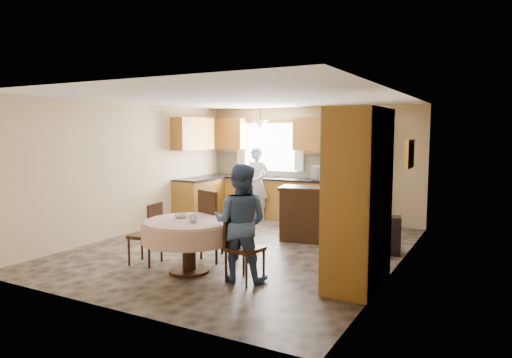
{
  "coord_description": "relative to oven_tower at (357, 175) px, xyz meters",
  "views": [
    {
      "loc": [
        3.79,
        -6.52,
        1.97
      ],
      "look_at": [
        0.08,
        0.3,
        1.15
      ],
      "focal_mm": 32.0,
      "sensor_mm": 36.0,
      "label": 1
    }
  ],
  "objects": [
    {
      "name": "floor",
      "position": [
        -1.15,
        -2.69,
        -1.06
      ],
      "size": [
        5.0,
        6.0,
        0.01
      ],
      "primitive_type": "cube",
      "color": "brown",
      "rests_on": "ground"
    },
    {
      "name": "ceiling",
      "position": [
        -1.15,
        -2.69,
        1.44
      ],
      "size": [
        5.0,
        6.0,
        0.01
      ],
      "primitive_type": "cube",
      "color": "white",
      "rests_on": "wall_back"
    },
    {
      "name": "wall_back",
      "position": [
        -1.15,
        0.31,
        0.19
      ],
      "size": [
        5.0,
        0.02,
        2.5
      ],
      "primitive_type": "cube",
      "color": "tan",
      "rests_on": "floor"
    },
    {
      "name": "wall_front",
      "position": [
        -1.15,
        -5.69,
        0.19
      ],
      "size": [
        5.0,
        0.02,
        2.5
      ],
      "primitive_type": "cube",
      "color": "tan",
      "rests_on": "floor"
    },
    {
      "name": "wall_left",
      "position": [
        -3.65,
        -2.69,
        0.19
      ],
      "size": [
        0.02,
        6.0,
        2.5
      ],
      "primitive_type": "cube",
      "color": "tan",
      "rests_on": "floor"
    },
    {
      "name": "wall_right",
      "position": [
        1.35,
        -2.69,
        0.19
      ],
      "size": [
        0.02,
        6.0,
        2.5
      ],
      "primitive_type": "cube",
      "color": "tan",
      "rests_on": "floor"
    },
    {
      "name": "window",
      "position": [
        -2.15,
        0.29,
        0.54
      ],
      "size": [
        1.4,
        0.03,
        1.1
      ],
      "primitive_type": "cube",
      "color": "white",
      "rests_on": "wall_back"
    },
    {
      "name": "curtain_left",
      "position": [
        -2.9,
        0.24,
        0.59
      ],
      "size": [
        0.22,
        0.02,
        1.15
      ],
      "primitive_type": "cube",
      "color": "white",
      "rests_on": "wall_back"
    },
    {
      "name": "curtain_right",
      "position": [
        -1.4,
        0.24,
        0.59
      ],
      "size": [
        0.22,
        0.02,
        1.15
      ],
      "primitive_type": "cube",
      "color": "white",
      "rests_on": "wall_back"
    },
    {
      "name": "base_cab_back",
      "position": [
        -2.0,
        0.01,
        -0.62
      ],
      "size": [
        3.3,
        0.6,
        0.88
      ],
      "primitive_type": "cube",
      "color": "#BC7D32",
      "rests_on": "floor"
    },
    {
      "name": "counter_back",
      "position": [
        -2.0,
        0.01,
        -0.16
      ],
      "size": [
        3.3,
        0.64,
        0.04
      ],
      "primitive_type": "cube",
      "color": "black",
      "rests_on": "base_cab_back"
    },
    {
      "name": "base_cab_left",
      "position": [
        -3.35,
        -0.89,
        -0.62
      ],
      "size": [
        0.6,
        1.2,
        0.88
      ],
      "primitive_type": "cube",
      "color": "#BC7D32",
      "rests_on": "floor"
    },
    {
      "name": "counter_left",
      "position": [
        -3.35,
        -0.89,
        -0.16
      ],
      "size": [
        0.64,
        1.2,
        0.04
      ],
      "primitive_type": "cube",
      "color": "black",
      "rests_on": "base_cab_left"
    },
    {
      "name": "backsplash",
      "position": [
        -2.0,
        0.3,
        0.12
      ],
      "size": [
        3.3,
        0.02,
        0.55
      ],
      "primitive_type": "cube",
      "color": "tan",
      "rests_on": "wall_back"
    },
    {
      "name": "wall_cab_left",
      "position": [
        -3.2,
        0.15,
        0.85
      ],
      "size": [
        0.85,
        0.33,
        0.72
      ],
      "primitive_type": "cube",
      "color": "#C88532",
      "rests_on": "wall_back"
    },
    {
      "name": "wall_cab_right",
      "position": [
        -1.0,
        0.15,
        0.85
      ],
      "size": [
        0.9,
        0.33,
        0.72
      ],
      "primitive_type": "cube",
      "color": "#C88532",
      "rests_on": "wall_back"
    },
    {
      "name": "wall_cab_side",
      "position": [
        -3.48,
        -0.89,
        0.85
      ],
      "size": [
        0.33,
        1.2,
        0.72
      ],
      "primitive_type": "cube",
      "color": "#C88532",
      "rests_on": "wall_left"
    },
    {
      "name": "oven_tower",
      "position": [
        0.0,
        0.0,
        0.0
      ],
      "size": [
        0.66,
        0.62,
        2.12
      ],
      "primitive_type": "cube",
      "color": "#BC7D32",
      "rests_on": "floor"
    },
    {
      "name": "oven_upper",
      "position": [
        0.0,
        -0.31,
        0.19
      ],
      "size": [
        0.56,
        0.01,
        0.45
      ],
      "primitive_type": "cube",
      "color": "black",
      "rests_on": "oven_tower"
    },
    {
      "name": "oven_lower",
      "position": [
        0.0,
        -0.31,
        -0.31
      ],
      "size": [
        0.56,
        0.01,
        0.45
      ],
      "primitive_type": "cube",
      "color": "black",
      "rests_on": "oven_tower"
    },
    {
      "name": "pendant",
      "position": [
        -2.15,
        -0.19,
        1.06
      ],
      "size": [
        0.36,
        0.36,
        0.18
      ],
      "primitive_type": "cone",
      "rotation": [
        3.14,
        0.0,
        0.0
      ],
      "color": "beige",
      "rests_on": "ceiling"
    },
    {
      "name": "sideboard",
      "position": [
        -0.24,
        -1.68,
        -0.6
      ],
      "size": [
        1.36,
        0.74,
        0.92
      ],
      "primitive_type": "cube",
      "rotation": [
        0.0,
        0.0,
        0.17
      ],
      "color": "#3D2210",
      "rests_on": "floor"
    },
    {
      "name": "space_heater",
      "position": [
        1.05,
        -1.91,
        -0.75
      ],
      "size": [
        0.51,
        0.41,
        0.61
      ],
      "primitive_type": "cube",
      "rotation": [
        0.0,
        0.0,
        0.23
      ],
      "color": "black",
      "rests_on": "floor"
    },
    {
      "name": "cupboard",
      "position": [
        1.07,
        -3.63,
        0.07
      ],
      "size": [
        0.59,
        1.18,
        2.25
      ],
      "primitive_type": "cube",
      "color": "#BC7D32",
      "rests_on": "floor"
    },
    {
      "name": "dining_table",
      "position": [
        -1.15,
        -4.19,
        -0.49
      ],
      "size": [
        1.3,
        1.3,
        0.74
      ],
      "color": "#3D2210",
      "rests_on": "floor"
    },
    {
      "name": "chair_left",
      "position": [
        -1.9,
        -4.16,
        -0.55
      ],
      "size": [
        0.46,
        0.46,
        0.92
      ],
      "rotation": [
        0.0,
        0.0,
        -1.4
      ],
      "color": "#3D2210",
      "rests_on": "floor"
    },
    {
      "name": "chair_back",
      "position": [
        -1.17,
        -3.53,
        -0.46
      ],
      "size": [
        0.61,
        0.61,
        1.08
      ],
      "rotation": [
        0.0,
        0.0,
        2.78
      ],
      "color": "#3D2210",
      "rests_on": "floor"
    },
    {
      "name": "chair_right",
      "position": [
        -0.34,
        -4.16,
        -0.54
      ],
      "size": [
        0.48,
        0.48,
        0.94
      ],
      "rotation": [
        0.0,
        0.0,
        1.38
      ],
      "color": "#3D2210",
      "rests_on": "floor"
    },
    {
      "name": "framed_picture",
      "position": [
        1.32,
        -1.6,
        0.54
      ],
      "size": [
        0.06,
        0.57,
        0.47
      ],
      "color": "gold",
      "rests_on": "wall_right"
    },
    {
      "name": "microwave",
      "position": [
        -0.65,
        -0.04,
        0.02
      ],
      "size": [
        0.62,
        0.47,
        0.31
      ],
      "primitive_type": "imported",
      "rotation": [
        0.0,
        0.0,
        0.17
      ],
      "color": "silver",
      "rests_on": "counter_back"
    },
    {
      "name": "person_sink",
      "position": [
        -2.14,
        -0.39,
        -0.25
      ],
      "size": [
        0.61,
        0.43,
        1.61
      ],
      "primitive_type": "imported",
      "rotation": [
        0.0,
        0.0,
        0.07
      ],
      "color": "silver",
      "rests_on": "floor"
    },
    {
      "name": "person_dining",
      "position": [
        -0.35,
        -4.14,
        -0.29
      ],
      "size": [
        0.86,
        0.73,
        1.54
      ],
      "primitive_type": "imported",
      "rotation": [
        0.0,
        0.0,
        3.36
      ],
      "color": "#3D5785",
      "rests_on": "floor"
    },
    {
      "name": "bowl_sideboard",
      "position": [
        -0.59,
        -1.68,
        -0.11
      ],
      "size": [
        0.26,
        0.26,
        0.06
      ],
      "primitive_type": "imported",
      "rotation": [
        0.0,
        0.0,
        -0.1
      ],
      "color": "#B2B2B2",
      "rests_on": "sideboard"
    },
    {
      "name": "bottle_sideboard",
      "position": [
        0.16,
        -1.68,
        0.01
      ],
      "size": [
        0.15,
        0.15,
        0.3
      ],
      "primitive_type": "imported",
      "rotation": [
        0.0,
        0.0,
        0.37
      ],
      "color": "silver",
      "rests_on": "sideboard"
    },
    {
      "name": "cup_table",
      "position": [
        -1.01,
        -4.29,
        -0.27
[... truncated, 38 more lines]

